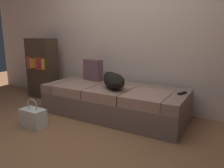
% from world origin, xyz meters
% --- Properties ---
extents(ground_plane, '(10.00, 10.00, 0.00)m').
position_xyz_m(ground_plane, '(0.00, 0.00, 0.00)').
color(ground_plane, '#99633E').
extents(back_wall, '(6.40, 0.10, 2.80)m').
position_xyz_m(back_wall, '(0.00, 1.71, 1.40)').
color(back_wall, beige).
rests_on(back_wall, ground).
extents(couch, '(2.05, 0.86, 0.43)m').
position_xyz_m(couch, '(0.00, 1.14, 0.21)').
color(couch, '#7B6358').
rests_on(couch, ground).
extents(dog_dark, '(0.54, 0.52, 0.21)m').
position_xyz_m(dog_dark, '(0.03, 1.07, 0.54)').
color(dog_dark, black).
rests_on(dog_dark, couch).
extents(tv_remote, '(0.09, 0.16, 0.02)m').
position_xyz_m(tv_remote, '(0.94, 1.22, 0.44)').
color(tv_remote, black).
rests_on(tv_remote, couch).
extents(throw_pillow, '(0.36, 0.18, 0.34)m').
position_xyz_m(throw_pillow, '(-0.52, 1.37, 0.60)').
color(throw_pillow, '#714F57').
rests_on(throw_pillow, couch).
extents(handbag, '(0.32, 0.18, 0.38)m').
position_xyz_m(handbag, '(-0.69, 0.26, 0.13)').
color(handbag, silver).
rests_on(handbag, ground).
extents(bookshelf, '(0.56, 0.30, 1.10)m').
position_xyz_m(bookshelf, '(-1.64, 1.33, 0.55)').
color(bookshelf, '#453224').
rests_on(bookshelf, ground).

